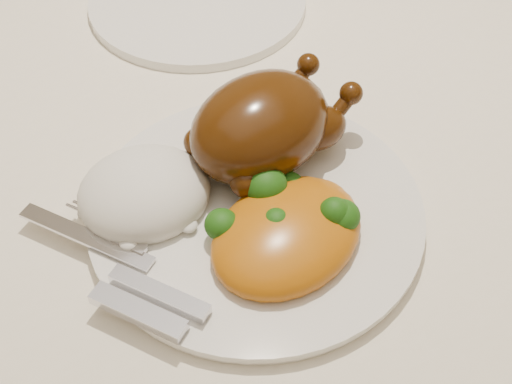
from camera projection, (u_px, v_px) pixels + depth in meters
dining_table at (109, 181)px, 0.75m from camera, size 1.60×0.90×0.76m
tablecloth at (98, 129)px, 0.69m from camera, size 1.73×1.03×0.18m
dinner_plate at (256, 213)px, 0.57m from camera, size 0.35×0.35×0.01m
side_plate at (198, 2)px, 0.78m from camera, size 0.24×0.24×0.01m
roast_chicken at (264, 125)px, 0.58m from camera, size 0.16×0.11×0.08m
rice_mound at (144, 193)px, 0.57m from camera, size 0.13×0.12×0.06m
mac_and_cheese at (289, 227)px, 0.54m from camera, size 0.15×0.12×0.05m
cutlery at (131, 279)px, 0.52m from camera, size 0.08×0.18×0.01m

